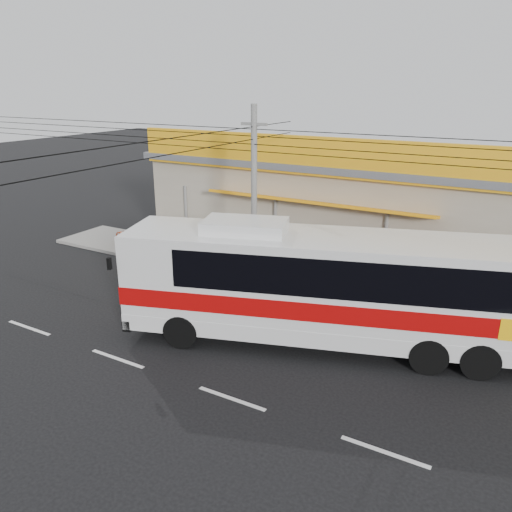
{
  "coord_description": "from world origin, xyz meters",
  "views": [
    {
      "loc": [
        5.98,
        -11.74,
        7.71
      ],
      "look_at": [
        -1.84,
        2.0,
        2.25
      ],
      "focal_mm": 35.0,
      "sensor_mm": 36.0,
      "label": 1
    }
  ],
  "objects_px": {
    "coach_bus": "(336,282)",
    "motorbike_red": "(124,237)",
    "utility_pole": "(254,139)",
    "motorbike_dark": "(182,244)"
  },
  "relations": [
    {
      "from": "motorbike_dark",
      "to": "utility_pole",
      "type": "distance_m",
      "value": 7.2
    },
    {
      "from": "motorbike_dark",
      "to": "coach_bus",
      "type": "bearing_deg",
      "value": -100.24
    },
    {
      "from": "coach_bus",
      "to": "utility_pole",
      "type": "height_order",
      "value": "utility_pole"
    },
    {
      "from": "coach_bus",
      "to": "motorbike_red",
      "type": "relative_size",
      "value": 7.69
    },
    {
      "from": "motorbike_red",
      "to": "motorbike_dark",
      "type": "xyz_separation_m",
      "value": [
        3.33,
        0.32,
        0.03
      ]
    },
    {
      "from": "coach_bus",
      "to": "utility_pole",
      "type": "bearing_deg",
      "value": 129.87
    },
    {
      "from": "motorbike_dark",
      "to": "motorbike_red",
      "type": "bearing_deg",
      "value": 110.25
    },
    {
      "from": "coach_bus",
      "to": "motorbike_dark",
      "type": "height_order",
      "value": "coach_bus"
    },
    {
      "from": "coach_bus",
      "to": "motorbike_red",
      "type": "bearing_deg",
      "value": 144.38
    },
    {
      "from": "coach_bus",
      "to": "motorbike_red",
      "type": "height_order",
      "value": "coach_bus"
    }
  ]
}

